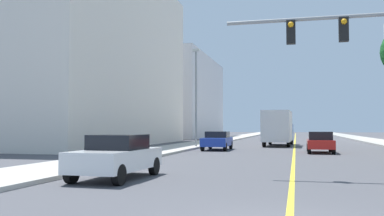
% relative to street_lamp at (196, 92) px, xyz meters
% --- Properties ---
extents(ground, '(192.00, 192.00, 0.00)m').
position_rel_street_lamp_xyz_m(ground, '(7.99, 15.04, -4.67)').
color(ground, '#47474C').
extents(sidewalk_left, '(3.55, 168.00, 0.15)m').
position_rel_street_lamp_xyz_m(sidewalk_left, '(-1.27, 15.04, -4.60)').
color(sidewalk_left, '#B2ADA3').
rests_on(sidewalk_left, ground).
extents(sidewalk_right, '(3.55, 168.00, 0.15)m').
position_rel_street_lamp_xyz_m(sidewalk_right, '(17.25, 15.04, -4.60)').
color(sidewalk_right, '#9E9B93').
rests_on(sidewalk_right, ground).
extents(lane_marking_center, '(0.16, 144.00, 0.01)m').
position_rel_street_lamp_xyz_m(lane_marking_center, '(7.99, 15.04, -4.67)').
color(lane_marking_center, yellow).
rests_on(lane_marking_center, ground).
extents(building_left_near, '(17.11, 27.56, 17.27)m').
position_rel_street_lamp_xyz_m(building_left_near, '(-14.34, 3.33, 3.96)').
color(building_left_near, silver).
rests_on(building_left_near, ground).
extents(building_left_far, '(17.81, 25.19, 13.49)m').
position_rel_street_lamp_xyz_m(building_left_far, '(-14.69, 34.58, 2.07)').
color(building_left_far, silver).
rests_on(building_left_far, ground).
extents(street_lamp, '(0.56, 0.28, 8.19)m').
position_rel_street_lamp_xyz_m(street_lamp, '(0.00, 0.00, 0.00)').
color(street_lamp, gray).
rests_on(street_lamp, sidewalk_left).
extents(car_blue, '(1.98, 4.42, 1.41)m').
position_rel_street_lamp_xyz_m(car_blue, '(2.29, -2.63, -3.94)').
color(car_blue, '#1E389E').
rests_on(car_blue, ground).
extents(car_red, '(1.76, 4.03, 1.43)m').
position_rel_street_lamp_xyz_m(car_red, '(9.71, -4.51, -3.93)').
color(car_red, red).
rests_on(car_red, ground).
extents(car_white, '(1.94, 4.08, 1.48)m').
position_rel_street_lamp_xyz_m(car_white, '(2.23, -20.91, -3.92)').
color(car_white, white).
rests_on(car_white, ground).
extents(delivery_truck, '(2.69, 8.16, 3.19)m').
position_rel_street_lamp_xyz_m(delivery_truck, '(6.51, 5.47, -2.98)').
color(delivery_truck, '#194799').
rests_on(delivery_truck, ground).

